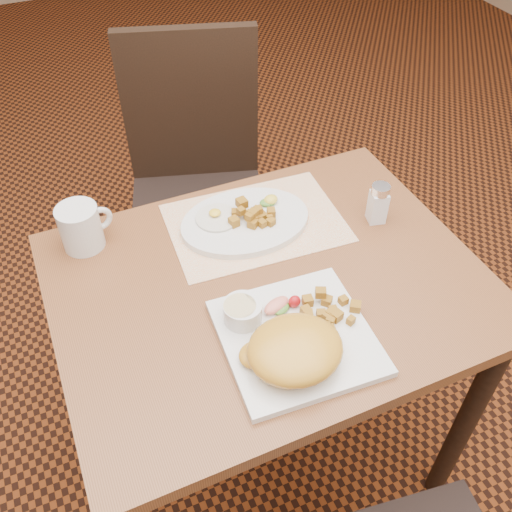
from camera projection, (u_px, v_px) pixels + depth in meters
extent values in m
plane|color=black|center=(265.00, 449.00, 1.73)|extent=(8.00, 8.00, 0.00)
cube|color=brown|center=(269.00, 286.00, 1.22)|extent=(0.90, 0.70, 0.03)
cylinder|color=black|center=(465.00, 423.00, 1.40)|extent=(0.05, 0.05, 0.71)
cylinder|color=black|center=(89.00, 347.00, 1.56)|extent=(0.05, 0.05, 0.71)
cylinder|color=black|center=(343.00, 264.00, 1.79)|extent=(0.05, 0.05, 0.71)
cube|color=black|center=(199.00, 214.00, 1.83)|extent=(0.52, 0.52, 0.05)
cylinder|color=black|center=(250.00, 228.00, 2.14)|extent=(0.04, 0.04, 0.42)
cylinder|color=black|center=(261.00, 300.00, 1.88)|extent=(0.04, 0.04, 0.42)
cylinder|color=black|center=(153.00, 235.00, 2.11)|extent=(0.04, 0.04, 0.42)
cylinder|color=black|center=(152.00, 309.00, 1.85)|extent=(0.04, 0.04, 0.42)
cube|color=black|center=(190.00, 107.00, 1.78)|extent=(0.41, 0.16, 0.50)
cube|color=white|center=(255.00, 223.00, 1.34)|extent=(0.42, 0.30, 0.00)
cube|color=silver|center=(296.00, 337.00, 1.09)|extent=(0.30, 0.30, 0.02)
ellipsoid|color=gold|center=(295.00, 349.00, 1.02)|extent=(0.18, 0.16, 0.07)
ellipsoid|color=gold|center=(312.00, 360.00, 1.03)|extent=(0.07, 0.06, 0.02)
ellipsoid|color=gold|center=(258.00, 355.00, 1.04)|extent=(0.07, 0.06, 0.02)
cylinder|color=silver|center=(243.00, 312.00, 1.10)|extent=(0.08, 0.08, 0.04)
cylinder|color=beige|center=(240.00, 306.00, 1.08)|extent=(0.06, 0.06, 0.01)
ellipsoid|color=#387223|center=(281.00, 308.00, 1.12)|extent=(0.05, 0.04, 0.01)
ellipsoid|color=red|center=(295.00, 301.00, 1.13)|extent=(0.03, 0.03, 0.03)
ellipsoid|color=#F28C72|center=(276.00, 305.00, 1.12)|extent=(0.07, 0.05, 0.02)
cylinder|color=white|center=(217.00, 218.00, 1.32)|extent=(0.10, 0.10, 0.01)
ellipsoid|color=yellow|center=(215.00, 213.00, 1.32)|extent=(0.03, 0.03, 0.01)
ellipsoid|color=#387223|center=(268.00, 202.00, 1.36)|extent=(0.04, 0.03, 0.01)
ellipsoid|color=yellow|center=(271.00, 200.00, 1.36)|extent=(0.04, 0.04, 0.02)
cube|color=white|center=(377.00, 207.00, 1.32)|extent=(0.05, 0.05, 0.08)
cylinder|color=silver|center=(381.00, 190.00, 1.29)|extent=(0.05, 0.05, 0.02)
cylinder|color=silver|center=(80.00, 227.00, 1.25)|extent=(0.09, 0.09, 0.10)
torus|color=silver|center=(99.00, 219.00, 1.27)|extent=(0.06, 0.02, 0.06)
cube|color=#AE761C|center=(331.00, 320.00, 1.10)|extent=(0.02, 0.02, 0.02)
cube|color=#AE761C|center=(309.00, 315.00, 1.11)|extent=(0.02, 0.02, 0.02)
cube|color=#AE761C|center=(327.00, 301.00, 1.13)|extent=(0.03, 0.03, 0.02)
cube|color=#AE761C|center=(336.00, 316.00, 1.11)|extent=(0.03, 0.03, 0.02)
cube|color=#AE761C|center=(333.00, 311.00, 1.12)|extent=(0.02, 0.02, 0.02)
cube|color=#AE761C|center=(330.00, 330.00, 1.08)|extent=(0.02, 0.02, 0.02)
cube|color=#AE761C|center=(351.00, 320.00, 1.10)|extent=(0.02, 0.02, 0.02)
cube|color=#AE761C|center=(308.00, 301.00, 1.13)|extent=(0.02, 0.02, 0.02)
cube|color=#AE761C|center=(331.00, 314.00, 1.11)|extent=(0.02, 0.02, 0.02)
cube|color=#AE761C|center=(327.00, 316.00, 1.11)|extent=(0.02, 0.02, 0.02)
cube|color=#AE761C|center=(325.00, 328.00, 1.07)|extent=(0.03, 0.03, 0.02)
cube|color=#AE761C|center=(321.00, 314.00, 1.11)|extent=(0.02, 0.02, 0.01)
cube|color=#AE761C|center=(321.00, 293.00, 1.13)|extent=(0.03, 0.03, 0.02)
cube|color=#AE761C|center=(329.00, 314.00, 1.11)|extent=(0.02, 0.02, 0.01)
cube|color=#AE761C|center=(355.00, 306.00, 1.12)|extent=(0.03, 0.03, 0.02)
cube|color=#AE761C|center=(331.00, 315.00, 1.11)|extent=(0.02, 0.02, 0.01)
cube|color=#AE761C|center=(312.00, 322.00, 1.08)|extent=(0.02, 0.02, 0.02)
cube|color=#AE761C|center=(306.00, 311.00, 1.12)|extent=(0.02, 0.02, 0.02)
cube|color=#AE761C|center=(343.00, 300.00, 1.14)|extent=(0.02, 0.02, 0.02)
cube|color=#AE761C|center=(262.00, 223.00, 1.30)|extent=(0.02, 0.02, 0.02)
cube|color=#AE761C|center=(234.00, 222.00, 1.30)|extent=(0.02, 0.03, 0.02)
cube|color=#AE761C|center=(257.00, 218.00, 1.31)|extent=(0.03, 0.03, 0.02)
cube|color=#AE761C|center=(257.00, 210.00, 1.33)|extent=(0.03, 0.03, 0.02)
cube|color=#AE761C|center=(250.00, 216.00, 1.31)|extent=(0.02, 0.02, 0.02)
cube|color=#AE761C|center=(254.00, 218.00, 1.31)|extent=(0.03, 0.03, 0.02)
cube|color=#AE761C|center=(254.00, 221.00, 1.30)|extent=(0.03, 0.03, 0.02)
cube|color=#AE761C|center=(261.00, 216.00, 1.31)|extent=(0.03, 0.02, 0.02)
cube|color=#AE761C|center=(271.00, 213.00, 1.32)|extent=(0.02, 0.03, 0.02)
cube|color=#AE761C|center=(269.00, 217.00, 1.31)|extent=(0.02, 0.02, 0.02)
cube|color=#AE761C|center=(258.00, 210.00, 1.31)|extent=(0.02, 0.02, 0.02)
cube|color=#AE761C|center=(250.00, 215.00, 1.32)|extent=(0.03, 0.03, 0.02)
cube|color=#AE761C|center=(253.00, 214.00, 1.30)|extent=(0.03, 0.03, 0.02)
cube|color=#AE761C|center=(254.00, 218.00, 1.31)|extent=(0.03, 0.03, 0.02)
cube|color=#AE761C|center=(250.00, 217.00, 1.29)|extent=(0.02, 0.02, 0.02)
cube|color=#AE761C|center=(235.00, 213.00, 1.33)|extent=(0.02, 0.02, 0.01)
cube|color=#AE761C|center=(241.00, 211.00, 1.31)|extent=(0.02, 0.02, 0.02)
cube|color=#AE761C|center=(271.00, 222.00, 1.30)|extent=(0.02, 0.02, 0.02)
cube|color=#AE761C|center=(242.00, 203.00, 1.32)|extent=(0.03, 0.03, 0.02)
cube|color=#AE761C|center=(253.00, 224.00, 1.30)|extent=(0.03, 0.03, 0.02)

